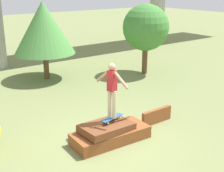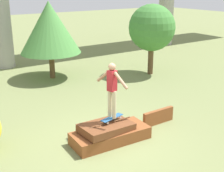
{
  "view_description": "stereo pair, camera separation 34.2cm",
  "coord_description": "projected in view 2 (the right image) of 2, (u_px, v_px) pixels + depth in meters",
  "views": [
    {
      "loc": [
        -4.9,
        -6.61,
        4.44
      ],
      "look_at": [
        0.11,
        0.08,
        1.68
      ],
      "focal_mm": 50.0,
      "sensor_mm": 36.0,
      "label": 1
    },
    {
      "loc": [
        -4.62,
        -6.81,
        4.44
      ],
      "look_at": [
        0.11,
        0.08,
        1.68
      ],
      "focal_mm": 50.0,
      "sensor_mm": 36.0,
      "label": 2
    }
  ],
  "objects": [
    {
      "name": "scrap_plank_loose",
      "position": [
        158.0,
        117.0,
        10.29
      ],
      "size": [
        1.22,
        0.13,
        0.48
      ],
      "color": "brown",
      "rests_on": "ground_plane"
    },
    {
      "name": "scrap_pile",
      "position": [
        109.0,
        133.0,
        9.11
      ],
      "size": [
        2.36,
        1.08,
        0.62
      ],
      "color": "brown",
      "rests_on": "ground_plane"
    },
    {
      "name": "ground_plane",
      "position": [
        110.0,
        141.0,
        9.21
      ],
      "size": [
        80.0,
        80.0,
        0.0
      ],
      "primitive_type": "plane",
      "color": "olive"
    },
    {
      "name": "skater",
      "position": [
        112.0,
        87.0,
        8.81
      ],
      "size": [
        0.34,
        1.15,
        1.63
      ],
      "color": "#C6B78E",
      "rests_on": "skateboard"
    },
    {
      "name": "skateboard",
      "position": [
        112.0,
        118.0,
        9.11
      ],
      "size": [
        0.81,
        0.37,
        0.09
      ],
      "color": "#23517F",
      "rests_on": "scrap_pile"
    },
    {
      "name": "tree_behind_right",
      "position": [
        152.0,
        28.0,
        15.33
      ],
      "size": [
        2.3,
        2.3,
        3.51
      ],
      "color": "brown",
      "rests_on": "ground_plane"
    },
    {
      "name": "tree_behind_left",
      "position": [
        50.0,
        28.0,
        14.6
      ],
      "size": [
        2.87,
        2.87,
        3.68
      ],
      "color": "brown",
      "rests_on": "ground_plane"
    }
  ]
}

